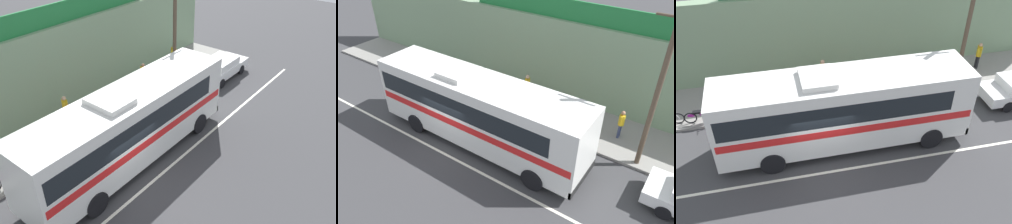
% 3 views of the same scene
% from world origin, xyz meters
% --- Properties ---
extents(ground_plane, '(70.00, 70.00, 0.00)m').
position_xyz_m(ground_plane, '(0.00, 0.00, 0.00)').
color(ground_plane, '#3A3A3D').
extents(sidewalk_slab, '(30.00, 3.60, 0.14)m').
position_xyz_m(sidewalk_slab, '(0.00, 5.20, 0.07)').
color(sidewalk_slab, gray).
rests_on(sidewalk_slab, ground_plane).
extents(storefront_facade, '(30.00, 0.70, 4.80)m').
position_xyz_m(storefront_facade, '(0.00, 7.35, 2.40)').
color(storefront_facade, gray).
rests_on(storefront_facade, ground_plane).
extents(road_center_stripe, '(30.00, 0.14, 0.01)m').
position_xyz_m(road_center_stripe, '(0.00, -0.80, 0.00)').
color(road_center_stripe, silver).
rests_on(road_center_stripe, ground_plane).
extents(intercity_bus, '(11.05, 2.60, 3.78)m').
position_xyz_m(intercity_bus, '(1.06, 0.91, 2.06)').
color(intercity_bus, silver).
rests_on(intercity_bus, ground_plane).
extents(utility_pole, '(1.60, 0.22, 7.39)m').
position_xyz_m(utility_pole, '(8.12, 3.77, 3.97)').
color(utility_pole, brown).
rests_on(utility_pole, sidewalk_slab).
extents(motorcycle_red, '(1.88, 0.56, 0.94)m').
position_xyz_m(motorcycle_red, '(-3.45, 3.79, 0.57)').
color(motorcycle_red, black).
rests_on(motorcycle_red, sidewalk_slab).
extents(motorcycle_black, '(1.92, 0.56, 0.94)m').
position_xyz_m(motorcycle_black, '(-5.21, 3.79, 0.57)').
color(motorcycle_black, black).
rests_on(motorcycle_black, sidewalk_slab).
extents(pedestrian_far_left, '(0.30, 0.48, 1.69)m').
position_xyz_m(pedestrian_far_left, '(1.03, 5.51, 1.13)').
color(pedestrian_far_left, brown).
rests_on(pedestrian_far_left, sidewalk_slab).
extents(pedestrian_near_shop, '(0.30, 0.48, 1.62)m').
position_xyz_m(pedestrian_near_shop, '(10.33, 5.50, 1.08)').
color(pedestrian_near_shop, black).
rests_on(pedestrian_near_shop, sidewalk_slab).
extents(pedestrian_far_right, '(0.30, 0.48, 1.57)m').
position_xyz_m(pedestrian_far_right, '(6.75, 5.17, 1.04)').
color(pedestrian_far_right, navy).
rests_on(pedestrian_far_right, sidewalk_slab).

